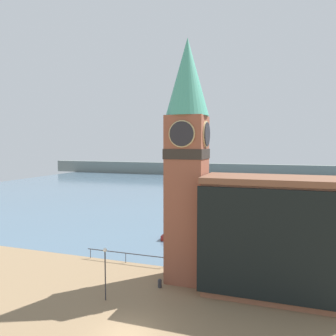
% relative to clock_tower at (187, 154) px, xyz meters
% --- Properties ---
extents(ground_plane, '(160.00, 160.00, 0.00)m').
position_rel_clock_tower_xyz_m(ground_plane, '(-1.38, -10.07, -11.87)').
color(ground_plane, '#846B4C').
extents(water, '(160.00, 120.00, 0.00)m').
position_rel_clock_tower_xyz_m(water, '(-1.38, 62.36, -11.87)').
color(water, slate).
rests_on(water, ground_plane).
extents(far_shoreline, '(180.00, 3.00, 5.00)m').
position_rel_clock_tower_xyz_m(far_shoreline, '(-1.38, 102.36, -9.37)').
color(far_shoreline, slate).
rests_on(far_shoreline, water).
extents(pier_railing, '(9.33, 0.08, 1.09)m').
position_rel_clock_tower_xyz_m(pier_railing, '(-7.38, 2.11, -10.92)').
color(pier_railing, '#333338').
rests_on(pier_railing, ground_plane).
extents(clock_tower, '(3.93, 3.93, 22.30)m').
position_rel_clock_tower_xyz_m(clock_tower, '(0.00, 0.00, 0.00)').
color(clock_tower, brown).
rests_on(clock_tower, ground_plane).
extents(pier_building, '(12.15, 5.63, 10.03)m').
position_rel_clock_tower_xyz_m(pier_building, '(7.86, -0.64, -6.83)').
color(pier_building, '#935B42').
rests_on(pier_building, ground_plane).
extents(boat_near, '(4.92, 2.37, 1.65)m').
position_rel_clock_tower_xyz_m(boat_near, '(-4.46, 11.93, -11.28)').
color(boat_near, maroon).
rests_on(boat_near, water).
extents(mooring_bollard_near, '(0.36, 0.36, 0.79)m').
position_rel_clock_tower_xyz_m(mooring_bollard_near, '(-1.81, -2.45, -11.44)').
color(mooring_bollard_near, '#2D2D33').
rests_on(mooring_bollard_near, ground_plane).
extents(lamp_post, '(0.32, 0.32, 4.35)m').
position_rel_clock_tower_xyz_m(lamp_post, '(-5.19, -6.10, -8.87)').
color(lamp_post, '#2D2D33').
rests_on(lamp_post, ground_plane).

